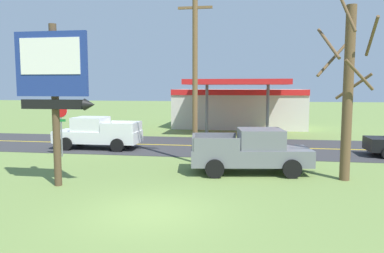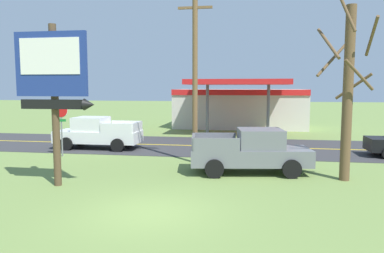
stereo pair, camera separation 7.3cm
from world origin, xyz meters
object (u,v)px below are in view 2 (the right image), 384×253
(stop_sign, at_px, (61,120))
(bare_tree, at_px, (348,88))
(motel_sign, at_px, (54,79))
(pickup_white_on_road, at_px, (97,133))
(utility_pole, at_px, (195,67))
(gas_station, at_px, (240,107))
(pickup_grey_parked_on_lawn, at_px, (251,151))

(stop_sign, distance_m, bare_tree, 14.48)
(bare_tree, bearing_deg, stop_sign, 167.87)
(motel_sign, relative_size, pickup_white_on_road, 1.18)
(utility_pole, height_order, gas_station, utility_pole)
(bare_tree, distance_m, pickup_grey_parked_on_lawn, 4.73)
(motel_sign, distance_m, pickup_grey_parked_on_lawn, 8.70)
(motel_sign, xyz_separation_m, gas_station, (6.13, 22.39, -2.15))
(utility_pole, xyz_separation_m, bare_tree, (6.58, -2.56, -1.02))
(pickup_white_on_road, bearing_deg, gas_station, 58.96)
(bare_tree, xyz_separation_m, pickup_grey_parked_on_lawn, (-3.76, 0.71, -2.78))
(bare_tree, bearing_deg, gas_station, 104.18)
(pickup_grey_parked_on_lawn, bearing_deg, stop_sign, 167.31)
(motel_sign, bearing_deg, stop_sign, 117.01)
(motel_sign, bearing_deg, utility_pole, 50.03)
(bare_tree, height_order, gas_station, bare_tree)
(pickup_white_on_road, bearing_deg, stop_sign, -106.36)
(motel_sign, bearing_deg, pickup_grey_parked_on_lawn, 25.63)
(pickup_grey_parked_on_lawn, distance_m, pickup_white_on_road, 10.76)
(motel_sign, xyz_separation_m, bare_tree, (11.08, 2.81, -0.35))
(stop_sign, bearing_deg, motel_sign, -62.99)
(utility_pole, distance_m, bare_tree, 7.14)
(stop_sign, relative_size, bare_tree, 0.37)
(motel_sign, bearing_deg, bare_tree, 14.20)
(stop_sign, xyz_separation_m, pickup_white_on_road, (0.83, 2.82, -1.06))
(stop_sign, height_order, utility_pole, utility_pole)
(bare_tree, relative_size, pickup_grey_parked_on_lawn, 1.46)
(stop_sign, bearing_deg, bare_tree, -12.13)
(stop_sign, bearing_deg, utility_pole, -3.53)
(gas_station, xyz_separation_m, pickup_white_on_road, (-8.28, -13.75, -0.98))
(stop_sign, distance_m, pickup_grey_parked_on_lawn, 10.60)
(utility_pole, height_order, pickup_white_on_road, utility_pole)
(utility_pole, distance_m, pickup_white_on_road, 8.33)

